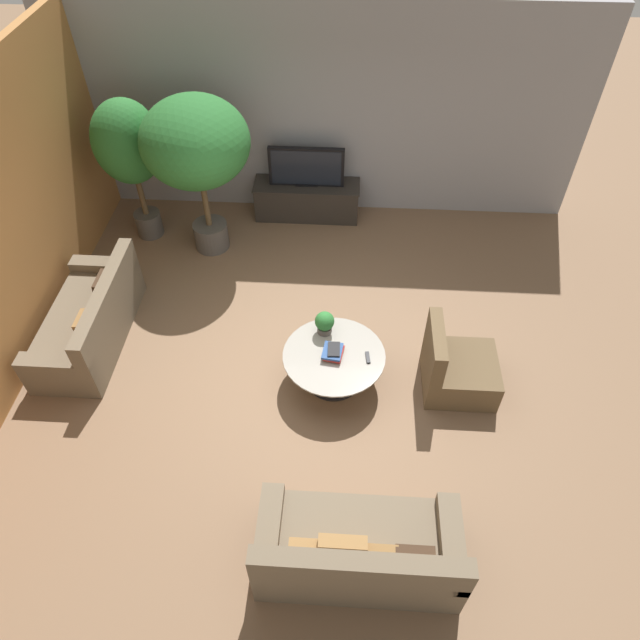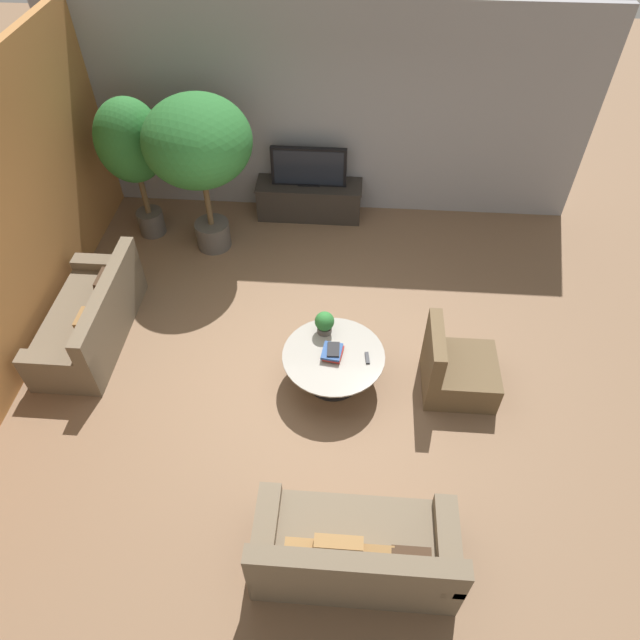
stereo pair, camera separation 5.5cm
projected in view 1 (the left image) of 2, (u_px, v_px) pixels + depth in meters
ground_plane at (304, 362)px, 6.79m from camera, size 24.00×24.00×0.00m
back_wall_stone at (320, 113)px, 7.94m from camera, size 7.40×0.12×3.00m
media_console at (307, 199)px, 8.61m from camera, size 1.57×0.50×0.55m
television at (306, 167)px, 8.21m from camera, size 1.09×0.13×0.59m
coffee_table at (334, 362)px, 6.38m from camera, size 1.14×1.14×0.44m
couch_by_wall at (90, 322)px, 6.86m from camera, size 0.84×1.84×0.84m
couch_near_entry at (358, 551)px, 4.95m from camera, size 1.77×0.84×0.84m
armchair_wicker at (456, 369)px, 6.37m from camera, size 0.80×0.76×0.86m
potted_palm_tall at (129, 147)px, 7.48m from camera, size 0.91×0.91×2.05m
potted_palm_corner at (196, 146)px, 7.14m from camera, size 1.38×1.38×2.21m
potted_plant_tabletop at (325, 323)px, 6.42m from camera, size 0.22×0.22×0.29m
book_stack at (333, 352)px, 6.26m from camera, size 0.25×0.29×0.10m
remote_black at (368, 357)px, 6.25m from camera, size 0.06×0.16×0.02m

